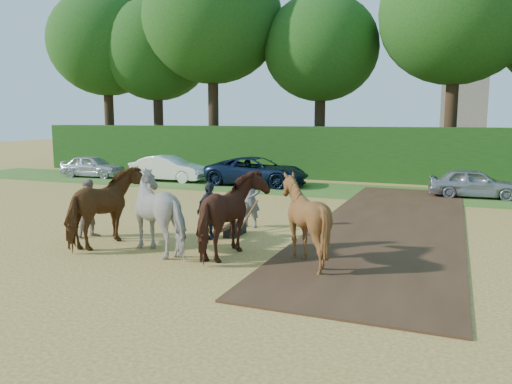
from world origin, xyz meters
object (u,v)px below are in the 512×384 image
at_px(spectator_near, 91,208).
at_px(plough_team, 201,213).
at_px(church, 468,29).
at_px(spectator_far, 209,211).
at_px(parked_cars, 386,178).

relative_size(spectator_near, plough_team, 0.25).
bearing_deg(church, plough_team, -97.11).
height_order(spectator_far, plough_team, plough_team).
bearing_deg(parked_cars, spectator_far, -108.08).
distance_m(spectator_far, parked_cars, 11.68).
distance_m(spectator_near, church, 55.62).
relative_size(spectator_far, plough_team, 0.24).
bearing_deg(spectator_far, plough_team, -147.04).
xyz_separation_m(spectator_far, church, (7.20, 51.95, 12.91)).
distance_m(spectator_near, parked_cars, 14.06).
bearing_deg(parked_cars, spectator_near, -119.56).
height_order(spectator_near, spectator_far, spectator_near).
relative_size(spectator_near, church, 0.06).
xyz_separation_m(spectator_near, plough_team, (3.85, -0.37, 0.20)).
distance_m(parked_cars, church, 43.02).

